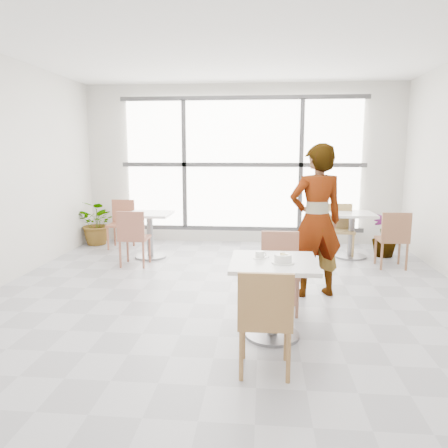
# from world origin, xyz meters

# --- Properties ---
(floor) EXTENTS (7.00, 7.00, 0.00)m
(floor) POSITION_xyz_m (0.00, 0.00, 0.00)
(floor) COLOR #9E9EA5
(floor) RESTS_ON ground
(ceiling) EXTENTS (7.00, 7.00, 0.00)m
(ceiling) POSITION_xyz_m (0.00, 0.00, 3.00)
(ceiling) COLOR white
(ceiling) RESTS_ON ground
(wall_back) EXTENTS (6.00, 0.00, 6.00)m
(wall_back) POSITION_xyz_m (0.00, 3.50, 1.50)
(wall_back) COLOR silver
(wall_back) RESTS_ON ground
(wall_front) EXTENTS (6.00, 0.00, 6.00)m
(wall_front) POSITION_xyz_m (0.00, -3.50, 1.50)
(wall_front) COLOR silver
(wall_front) RESTS_ON ground
(window) EXTENTS (4.60, 0.07, 2.52)m
(window) POSITION_xyz_m (0.00, 3.44, 1.50)
(window) COLOR white
(window) RESTS_ON ground
(main_table) EXTENTS (0.80, 0.80, 0.75)m
(main_table) POSITION_xyz_m (0.51, -0.82, 0.52)
(main_table) COLOR silver
(main_table) RESTS_ON ground
(chair_near) EXTENTS (0.42, 0.42, 0.87)m
(chair_near) POSITION_xyz_m (0.44, -1.55, 0.50)
(chair_near) COLOR #A07242
(chair_near) RESTS_ON ground
(chair_far) EXTENTS (0.42, 0.42, 0.87)m
(chair_far) POSITION_xyz_m (0.60, -0.07, 0.50)
(chair_far) COLOR #9F654D
(chair_far) RESTS_ON ground
(oatmeal_bowl) EXTENTS (0.21, 0.21, 0.09)m
(oatmeal_bowl) POSITION_xyz_m (0.59, -0.90, 0.79)
(oatmeal_bowl) COLOR silver
(oatmeal_bowl) RESTS_ON main_table
(coffee_cup) EXTENTS (0.16, 0.13, 0.07)m
(coffee_cup) POSITION_xyz_m (0.38, -0.74, 0.78)
(coffee_cup) COLOR white
(coffee_cup) RESTS_ON main_table
(person) EXTENTS (0.77, 0.62, 1.85)m
(person) POSITION_xyz_m (1.04, 0.44, 0.92)
(person) COLOR black
(person) RESTS_ON ground
(bg_table_left) EXTENTS (0.70, 0.70, 0.75)m
(bg_table_left) POSITION_xyz_m (-1.46, 2.12, 0.49)
(bg_table_left) COLOR white
(bg_table_left) RESTS_ON ground
(bg_table_right) EXTENTS (0.70, 0.70, 0.75)m
(bg_table_right) POSITION_xyz_m (1.88, 2.42, 0.49)
(bg_table_right) COLOR silver
(bg_table_right) RESTS_ON ground
(bg_chair_left_near) EXTENTS (0.42, 0.42, 0.87)m
(bg_chair_left_near) POSITION_xyz_m (-1.56, 1.53, 0.50)
(bg_chair_left_near) COLOR #985A46
(bg_chair_left_near) RESTS_ON ground
(bg_chair_left_far) EXTENTS (0.42, 0.42, 0.87)m
(bg_chair_left_far) POSITION_xyz_m (-2.17, 2.83, 0.50)
(bg_chair_left_far) COLOR #9F5B41
(bg_chair_left_far) RESTS_ON ground
(bg_chair_right_near) EXTENTS (0.42, 0.42, 0.87)m
(bg_chair_right_near) POSITION_xyz_m (2.36, 1.77, 0.50)
(bg_chair_right_near) COLOR brown
(bg_chair_right_near) RESTS_ON ground
(bg_chair_right_far) EXTENTS (0.42, 0.42, 0.87)m
(bg_chair_right_far) POSITION_xyz_m (1.71, 2.58, 0.50)
(bg_chair_right_far) COLOR #A1834D
(bg_chair_right_far) RESTS_ON ground
(plant_left) EXTENTS (0.93, 0.86, 0.84)m
(plant_left) POSITION_xyz_m (-2.70, 3.01, 0.42)
(plant_left) COLOR #577B3E
(plant_left) RESTS_ON ground
(plant_right) EXTENTS (0.41, 0.41, 0.72)m
(plant_right) POSITION_xyz_m (2.45, 2.54, 0.36)
(plant_right) COLOR #50844A
(plant_right) RESTS_ON ground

